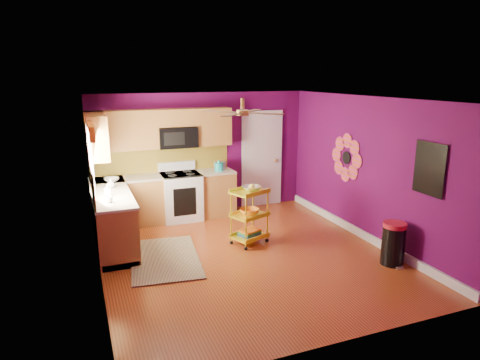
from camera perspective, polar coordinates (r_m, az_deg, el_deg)
name	(u,v)px	position (r m, az deg, el deg)	size (l,w,h in m)	color
ground	(247,256)	(7.02, 0.93, -10.05)	(5.00, 5.00, 0.00)	maroon
room_envelope	(249,156)	(6.54, 1.20, 3.17)	(4.54, 5.04, 2.52)	#56094D
lower_cabinets	(144,208)	(8.19, -12.73, -3.60)	(2.81, 2.31, 0.94)	#925C27
electric_range	(181,196)	(8.65, -7.90, -2.11)	(0.76, 0.66, 1.13)	white
upper_cabinetry	(142,132)	(8.26, -12.90, 6.25)	(2.80, 2.30, 1.26)	#925C27
left_window	(90,148)	(7.08, -19.32, 4.07)	(0.08, 1.35, 1.08)	white
panel_door	(262,160)	(9.39, 2.91, 2.68)	(0.95, 0.11, 2.15)	white
right_wall_art	(380,162)	(7.42, 18.17, 2.27)	(0.04, 2.74, 1.04)	black
ceiling_fan	(243,112)	(6.62, 0.34, 9.05)	(1.01, 1.01, 0.26)	#BF8C3F
shag_rug	(165,258)	(7.00, -10.00, -10.24)	(1.05, 1.71, 0.02)	#301F10
rolling_cart	(250,213)	(7.33, 1.32, -4.48)	(0.70, 0.61, 1.05)	yellow
trash_can	(393,244)	(7.01, 19.77, -7.98)	(0.39, 0.41, 0.67)	black
teal_kettle	(219,167)	(8.72, -2.82, 1.79)	(0.18, 0.18, 0.21)	teal
toaster	(220,165)	(8.81, -2.70, 1.96)	(0.22, 0.15, 0.18)	beige
soap_bottle_a	(107,190)	(7.20, -17.26, -1.33)	(0.09, 0.09, 0.19)	#EA3F72
soap_bottle_b	(111,183)	(7.72, -16.83, -0.40)	(0.13, 0.13, 0.16)	white
counter_dish	(112,180)	(8.18, -16.75, 0.03)	(0.28, 0.28, 0.07)	white
counter_cup	(109,200)	(6.86, -17.09, -2.51)	(0.12, 0.12, 0.09)	white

